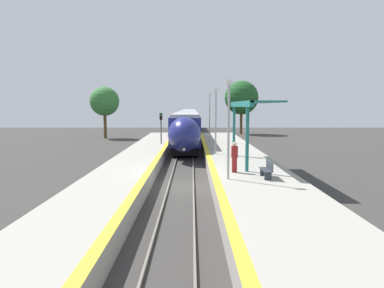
{
  "coord_description": "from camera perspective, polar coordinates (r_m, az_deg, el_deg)",
  "views": [
    {
      "loc": [
        0.64,
        -21.45,
        4.69
      ],
      "look_at": [
        0.6,
        3.18,
        2.19
      ],
      "focal_mm": 35.0,
      "sensor_mm": 36.0,
      "label": 1
    }
  ],
  "objects": [
    {
      "name": "lamppost_mid",
      "position": [
        29.71,
        3.75,
        4.18
      ],
      "size": [
        0.36,
        0.2,
        5.14
      ],
      "color": "#9E9EA3",
      "rests_on": "platform_right"
    },
    {
      "name": "lamppost_near",
      "position": [
        19.34,
        5.7,
        3.29
      ],
      "size": [
        0.36,
        0.2,
        5.14
      ],
      "color": "#9E9EA3",
      "rests_on": "platform_right"
    },
    {
      "name": "station_canopy",
      "position": [
        25.22,
        8.72,
        5.75
      ],
      "size": [
        2.02,
        9.85,
        4.1
      ],
      "color": "#1E6B66",
      "rests_on": "platform_right"
    },
    {
      "name": "rail_left",
      "position": [
        21.98,
        -3.47,
        -6.32
      ],
      "size": [
        0.08,
        90.0,
        0.15
      ],
      "primitive_type": "cube",
      "color": "slate",
      "rests_on": "ground_plane"
    },
    {
      "name": "background_tree_right",
      "position": [
        63.27,
        7.65,
        7.0
      ],
      "size": [
        5.63,
        5.63,
        8.9
      ],
      "color": "brown",
      "rests_on": "ground_plane"
    },
    {
      "name": "platform_bench",
      "position": [
        20.22,
        11.51,
        -3.76
      ],
      "size": [
        0.44,
        1.65,
        0.89
      ],
      "color": "#2D333D",
      "rests_on": "platform_right"
    },
    {
      "name": "person_waiting",
      "position": [
        21.56,
        6.59,
        -1.92
      ],
      "size": [
        0.36,
        0.23,
        1.75
      ],
      "color": "maroon",
      "rests_on": "platform_right"
    },
    {
      "name": "platform_left",
      "position": [
        22.24,
        -10.56,
        -5.28
      ],
      "size": [
        3.51,
        64.0,
        0.91
      ],
      "color": "#9E998E",
      "rests_on": "ground_plane"
    },
    {
      "name": "background_tree_left",
      "position": [
        56.04,
        -13.08,
        6.33
      ],
      "size": [
        4.22,
        4.22,
        7.49
      ],
      "color": "brown",
      "rests_on": "ground_plane"
    },
    {
      "name": "train",
      "position": [
        58.82,
        -0.52,
        3.44
      ],
      "size": [
        2.9,
        59.19,
        3.95
      ],
      "color": "black",
      "rests_on": "ground_plane"
    },
    {
      "name": "rail_right",
      "position": [
        21.94,
        0.31,
        -6.34
      ],
      "size": [
        0.08,
        90.0,
        0.15
      ],
      "primitive_type": "cube",
      "color": "slate",
      "rests_on": "ground_plane"
    },
    {
      "name": "platform_right",
      "position": [
        22.13,
        9.05,
        -5.32
      ],
      "size": [
        4.73,
        64.0,
        0.91
      ],
      "color": "#9E998E",
      "rests_on": "ground_plane"
    },
    {
      "name": "ground_plane",
      "position": [
        21.96,
        -1.58,
        -6.53
      ],
      "size": [
        120.0,
        120.0,
        0.0
      ],
      "primitive_type": "plane",
      "color": "#383533"
    },
    {
      "name": "railway_signal",
      "position": [
        38.04,
        -4.63,
        2.43
      ],
      "size": [
        0.28,
        0.28,
        3.99
      ],
      "color": "#59595E",
      "rests_on": "ground_plane"
    },
    {
      "name": "lamppost_far",
      "position": [
        40.09,
        2.81,
        4.6
      ],
      "size": [
        0.36,
        0.2,
        5.14
      ],
      "color": "#9E9EA3",
      "rests_on": "platform_right"
    }
  ]
}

